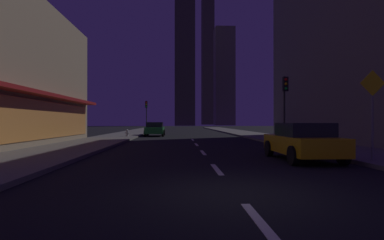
# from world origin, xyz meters

# --- Properties ---
(ground_plane) EXTENTS (78.00, 136.00, 0.10)m
(ground_plane) POSITION_xyz_m (0.00, 32.00, -0.05)
(ground_plane) COLOR black
(sidewalk_right) EXTENTS (4.00, 76.00, 0.15)m
(sidewalk_right) POSITION_xyz_m (7.00, 32.00, 0.07)
(sidewalk_right) COLOR #605E59
(sidewalk_right) RESTS_ON ground
(sidewalk_left) EXTENTS (4.00, 76.00, 0.15)m
(sidewalk_left) POSITION_xyz_m (-7.00, 32.00, 0.07)
(sidewalk_left) COLOR #605E59
(sidewalk_left) RESTS_ON ground
(lane_marking_center) EXTENTS (0.16, 23.00, 0.01)m
(lane_marking_center) POSITION_xyz_m (0.00, 8.40, 0.01)
(lane_marking_center) COLOR silver
(lane_marking_center) RESTS_ON ground
(skyscraper_distant_tall) EXTENTS (7.60, 7.82, 66.82)m
(skyscraper_distant_tall) POSITION_xyz_m (1.41, 111.21, 33.41)
(skyscraper_distant_tall) COLOR #454134
(skyscraper_distant_tall) RESTS_ON ground
(skyscraper_distant_mid) EXTENTS (6.41, 6.37, 74.79)m
(skyscraper_distant_mid) POSITION_xyz_m (14.45, 154.26, 37.39)
(skyscraper_distant_mid) COLOR #4A4637
(skyscraper_distant_mid) RESTS_ON ground
(skyscraper_distant_short) EXTENTS (8.01, 8.13, 40.07)m
(skyscraper_distant_short) POSITION_xyz_m (17.97, 120.22, 20.04)
(skyscraper_distant_short) COLOR #65604B
(skyscraper_distant_short) RESTS_ON ground
(car_parked_near) EXTENTS (1.98, 4.24, 1.45)m
(car_parked_near) POSITION_xyz_m (3.60, 5.28, 0.74)
(car_parked_near) COLOR gold
(car_parked_near) RESTS_ON ground
(car_parked_far) EXTENTS (1.98, 4.24, 1.45)m
(car_parked_far) POSITION_xyz_m (-3.60, 25.72, 0.74)
(car_parked_far) COLOR #1E722D
(car_parked_far) RESTS_ON ground
(fire_hydrant_far_left) EXTENTS (0.42, 0.30, 0.65)m
(fire_hydrant_far_left) POSITION_xyz_m (-5.90, 22.31, 0.45)
(fire_hydrant_far_left) COLOR #B2B2B2
(fire_hydrant_far_left) RESTS_ON sidewalk_left
(traffic_light_near_right) EXTENTS (0.32, 0.48, 4.20)m
(traffic_light_near_right) POSITION_xyz_m (5.50, 12.59, 3.19)
(traffic_light_near_right) COLOR #2D2D2D
(traffic_light_near_right) RESTS_ON sidewalk_right
(traffic_light_far_left) EXTENTS (0.32, 0.48, 4.20)m
(traffic_light_far_left) POSITION_xyz_m (-5.50, 35.70, 3.19)
(traffic_light_far_left) COLOR #2D2D2D
(traffic_light_far_left) RESTS_ON sidewalk_left
(street_lamp_right) EXTENTS (1.96, 0.56, 6.58)m
(street_lamp_right) POSITION_xyz_m (5.38, 4.12, 5.07)
(street_lamp_right) COLOR #38383D
(street_lamp_right) RESTS_ON sidewalk_right
(pedestrian_crossing_sign) EXTENTS (0.91, 0.08, 3.15)m
(pedestrian_crossing_sign) POSITION_xyz_m (5.60, 4.07, 2.02)
(pedestrian_crossing_sign) COLOR slate
(pedestrian_crossing_sign) RESTS_ON sidewalk_right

